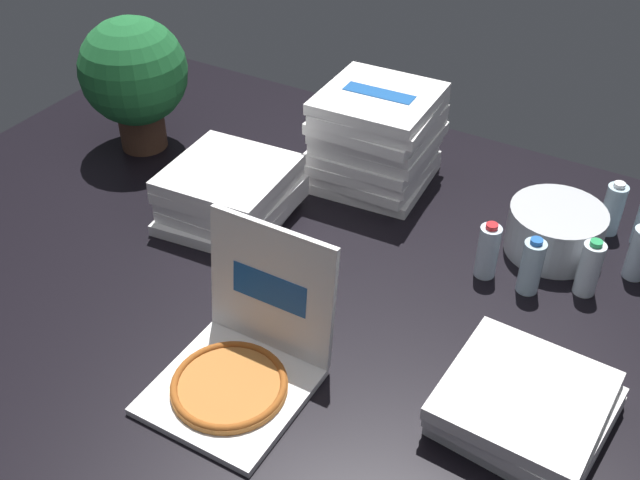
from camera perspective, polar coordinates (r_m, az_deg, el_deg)
ground_plane at (r=2.44m, az=-1.55°, el=-3.90°), size 3.20×2.40×0.02m
open_pizza_box at (r=2.12m, az=-5.85°, el=-8.78°), size 0.39×0.45×0.41m
pizza_stack_center_far at (r=2.85m, az=4.21°, el=7.56°), size 0.44×0.43×0.37m
pizza_stack_right_near at (r=2.70m, az=-6.72°, el=3.45°), size 0.44×0.45×0.21m
pizza_stack_center_near at (r=2.09m, az=15.02°, el=-11.83°), size 0.43×0.44×0.12m
ice_bucket at (r=2.66m, az=17.05°, el=0.67°), size 0.32×0.32×0.16m
water_bottle_0 at (r=2.51m, az=19.38°, el=-1.99°), size 0.07×0.07×0.20m
water_bottle_1 at (r=2.63m, az=22.63°, el=-0.87°), size 0.07×0.07×0.20m
water_bottle_2 at (r=2.80m, az=20.92°, el=2.17°), size 0.07×0.07×0.20m
water_bottle_4 at (r=2.46m, az=15.41°, el=-1.90°), size 0.07×0.07×0.20m
water_bottle_5 at (r=2.49m, az=12.35°, el=-0.80°), size 0.07×0.07×0.20m
potted_plant at (r=3.10m, az=-13.65°, el=11.82°), size 0.42×0.42×0.54m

